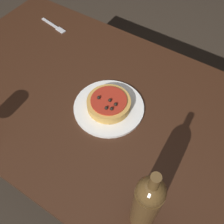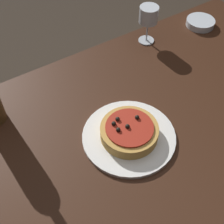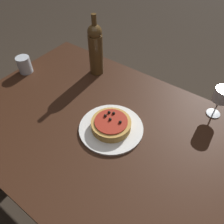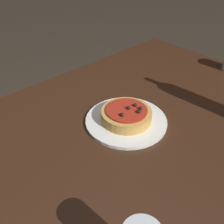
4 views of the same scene
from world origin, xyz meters
The scene contains 7 objects.
ground_plane centered at (0.00, 0.00, 0.00)m, with size 14.00×14.00×0.00m, color #382D23.
dining_table centered at (0.00, 0.00, 0.66)m, with size 1.56×0.91×0.74m.
dinner_plate centered at (0.06, -0.01, 0.74)m, with size 0.29×0.29×0.01m.
pizza centered at (0.06, -0.01, 0.77)m, with size 0.18×0.18×0.05m.
wine_glass centered at (-0.28, -0.37, 0.85)m, with size 0.07×0.07×0.16m.
wine_bottle centered at (0.38, -0.31, 0.89)m, with size 0.08×0.08×0.34m.
water_cup centered at (0.72, -0.06, 0.78)m, with size 0.08×0.08×0.10m.
Camera 3 is at (-0.32, 0.50, 1.50)m, focal length 35.00 mm.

